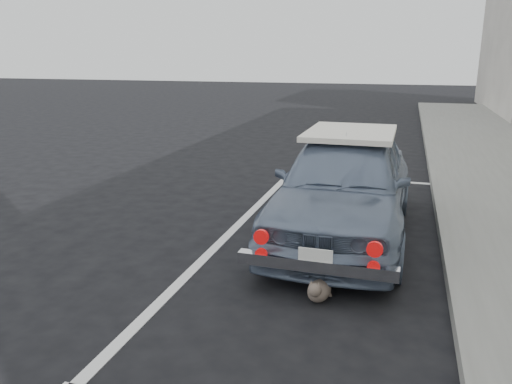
# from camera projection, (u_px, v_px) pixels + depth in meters

# --- Properties ---
(ground) EXTENTS (80.00, 80.00, 0.00)m
(ground) POSITION_uv_depth(u_px,v_px,m) (213.00, 371.00, 3.81)
(ground) COLOR black
(ground) RESTS_ON ground
(pline_front) EXTENTS (3.00, 0.12, 0.01)m
(pline_front) POSITION_uv_depth(u_px,v_px,m) (360.00, 179.00, 9.68)
(pline_front) COLOR silver
(pline_front) RESTS_ON ground
(pline_side) EXTENTS (0.12, 7.00, 0.01)m
(pline_side) POSITION_uv_depth(u_px,v_px,m) (232.00, 231.00, 6.83)
(pline_side) COLOR silver
(pline_side) RESTS_ON ground
(retro_coupe) EXTENTS (1.68, 4.11, 1.39)m
(retro_coupe) POSITION_uv_depth(u_px,v_px,m) (345.00, 184.00, 6.55)
(retro_coupe) COLOR slate
(retro_coupe) RESTS_ON ground
(cat) EXTENTS (0.27, 0.50, 0.27)m
(cat) POSITION_uv_depth(u_px,v_px,m) (319.00, 289.00, 4.87)
(cat) COLOR #675A4F
(cat) RESTS_ON ground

